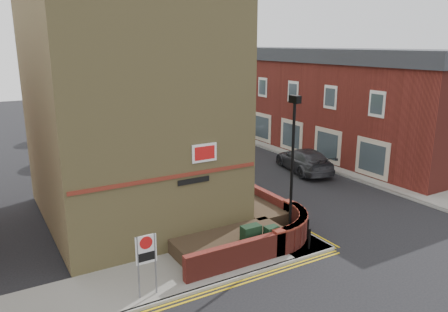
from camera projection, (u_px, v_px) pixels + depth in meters
ground at (276, 268)px, 16.84m from camera, size 120.00×120.00×0.00m
pavement_corner at (177, 272)px, 16.36m from camera, size 13.00×3.00×0.12m
pavement_main at (163, 163)px, 31.16m from camera, size 2.00×32.00×0.12m
pavement_far at (309, 153)px, 34.04m from camera, size 4.00×40.00×0.12m
kerb_side at (195, 291)px, 15.11m from camera, size 13.00×0.15×0.12m
kerb_main_near at (176, 161)px, 31.65m from camera, size 0.15×32.00×0.12m
kerb_main_far at (289, 156)px, 33.06m from camera, size 0.15×40.00×0.12m
yellow_lines_side at (198, 296)px, 14.92m from camera, size 13.00×0.28×0.01m
yellow_lines_main at (179, 162)px, 31.79m from camera, size 0.28×32.00×0.01m
corner_building at (129, 91)px, 20.56m from camera, size 8.95×10.40×13.60m
garden_wall at (241, 243)px, 18.92m from camera, size 6.80×6.00×1.20m
lamppost at (292, 171)px, 17.78m from camera, size 0.25×0.50×6.30m
utility_cabinet_large at (251, 239)px, 17.59m from camera, size 0.80×0.45×1.20m
utility_cabinet_small at (271, 239)px, 17.75m from camera, size 0.55×0.40×1.10m
bollard_near at (309, 239)px, 18.01m from camera, size 0.11×0.11×0.90m
bollard_far at (308, 229)px, 18.97m from camera, size 0.11×0.11×0.90m
zone_sign at (146, 254)px, 14.39m from camera, size 0.72×0.07×2.20m
far_terrace at (294, 96)px, 37.11m from camera, size 5.40×30.40×8.00m
far_terrace_cream at (187, 79)px, 54.64m from camera, size 5.40×12.40×8.00m
tree_near at (172, 102)px, 28.36m from camera, size 3.64×3.65×6.70m
tree_mid at (132, 84)px, 34.92m from camera, size 4.03×4.03×7.42m
tree_far at (104, 80)px, 41.67m from camera, size 3.81×3.81×7.00m
traffic_light_assembly at (126, 109)px, 38.19m from camera, size 0.20×0.16×4.20m
silver_car_near at (199, 159)px, 29.70m from camera, size 3.28×4.83×1.51m
red_car_main at (176, 140)px, 36.13m from camera, size 2.26×4.55×1.24m
grey_car_far at (304, 160)px, 29.27m from camera, size 3.33×5.72×1.56m
silver_car_far at (229, 135)px, 37.65m from camera, size 2.38×4.34×1.40m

